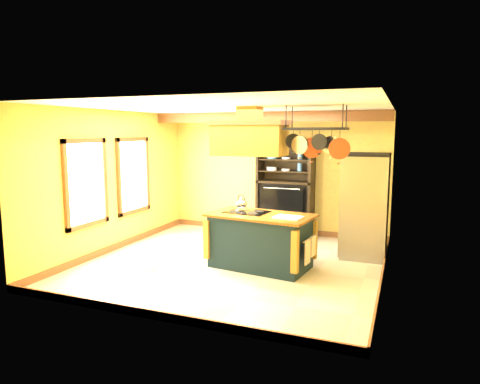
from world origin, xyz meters
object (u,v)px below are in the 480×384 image
Objects in this scene: kitchen_island at (260,240)px; range_hood at (250,136)px; refrigerator at (365,208)px; hutch at (286,198)px; pot_rack at (317,137)px.

range_hood reaches higher than kitchen_island.
kitchen_island is 0.99× the size of refrigerator.
range_hood is 0.58× the size of hutch.
kitchen_island is at bearing -85.18° from hutch.
refrigerator is (0.66, 1.36, -1.30)m from pot_rack.
range_hood is (-0.20, -0.00, 1.75)m from kitchen_island.
hutch is at bearing 115.58° from pot_rack.
hutch reaches higher than kitchen_island.
refrigerator is at bearing 48.28° from kitchen_island.
pot_rack is 0.57× the size of refrigerator.
pot_rack is (1.11, 0.00, -0.01)m from range_hood.
pot_rack is at bearing -64.42° from hutch.
kitchen_island is at bearing 179.93° from pot_rack.
kitchen_island is at bearing 0.31° from range_hood.
pot_rack reaches higher than kitchen_island.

